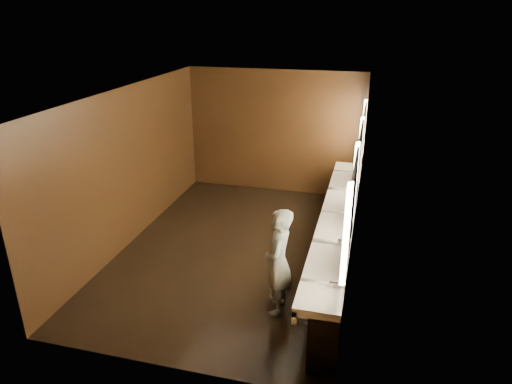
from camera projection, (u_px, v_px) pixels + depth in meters
floor at (238, 249)px, 8.21m from camera, size 6.00×6.00×0.00m
ceiling at (235, 92)px, 7.16m from camera, size 4.00×6.00×0.02m
wall_back at (275, 132)px, 10.38m from camera, size 4.00×0.02×2.80m
wall_front at (158, 267)px, 5.00m from camera, size 4.00×0.02×2.80m
wall_left at (130, 166)px, 8.15m from camera, size 0.02×6.00×2.80m
wall_right at (357, 187)px, 7.22m from camera, size 0.02×6.00×2.80m
sink_counter at (340, 236)px, 7.61m from camera, size 0.55×5.40×1.01m
mirror_band at (358, 166)px, 7.10m from camera, size 0.06×5.03×1.15m
person at (279, 262)px, 6.28m from camera, size 0.41×0.59×1.57m
trash_bin at (325, 250)px, 7.57m from camera, size 0.42×0.42×0.61m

